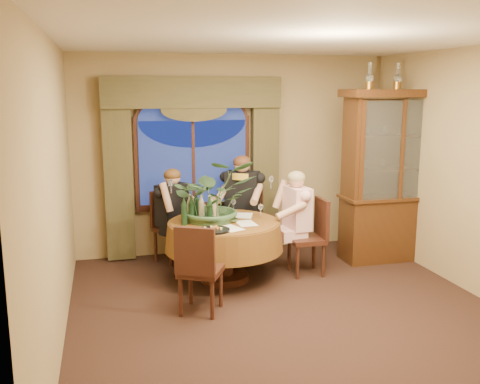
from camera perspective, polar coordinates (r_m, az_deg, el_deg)
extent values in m
plane|color=black|center=(5.72, 5.49, -13.14)|extent=(5.00, 5.00, 0.00)
plane|color=#937B50|center=(7.67, -0.66, 4.01)|extent=(4.50, 0.00, 4.50)
plane|color=white|center=(5.24, 6.07, 16.06)|extent=(5.00, 5.00, 0.00)
cube|color=#3F3A21|center=(7.37, -12.85, 1.72)|extent=(0.38, 0.14, 2.32)
cube|color=#3F3A21|center=(7.70, 2.66, 2.37)|extent=(0.38, 0.14, 2.32)
cylinder|color=maroon|center=(6.59, -1.69, -6.28)|extent=(1.67, 1.67, 0.75)
cube|color=#361B0B|center=(7.55, 15.91, 1.63)|extent=(1.43, 0.56, 2.32)
cube|color=black|center=(6.84, 7.10, -4.81)|extent=(0.43, 0.43, 0.96)
cube|color=black|center=(7.47, 0.50, -3.36)|extent=(0.57, 0.57, 0.96)
cube|color=black|center=(7.33, -7.19, -3.73)|extent=(0.57, 0.57, 0.96)
cube|color=black|center=(5.67, -4.21, -8.11)|extent=(0.57, 0.57, 0.96)
imported|color=#375B37|center=(6.45, -2.88, 2.57)|extent=(1.01, 1.13, 0.88)
imported|color=#41512D|center=(6.43, -0.83, -3.06)|extent=(0.14, 0.14, 0.04)
cylinder|color=black|center=(6.04, -2.74, -4.08)|extent=(0.35, 0.35, 0.02)
cylinder|color=tan|center=(6.46, -5.34, -1.73)|extent=(0.07, 0.07, 0.33)
cylinder|color=black|center=(6.38, -5.22, -1.89)|extent=(0.07, 0.07, 0.33)
cylinder|color=black|center=(6.33, -3.24, -1.96)|extent=(0.07, 0.07, 0.33)
cylinder|color=tan|center=(6.44, -4.16, -1.75)|extent=(0.07, 0.07, 0.33)
cylinder|color=black|center=(6.30, -5.97, -2.07)|extent=(0.07, 0.07, 0.33)
cylinder|color=black|center=(6.55, -4.68, -1.54)|extent=(0.07, 0.07, 0.33)
cube|color=white|center=(6.37, 0.65, -3.36)|extent=(0.23, 0.31, 0.00)
cube|color=white|center=(6.75, 0.39, -2.52)|extent=(0.30, 0.35, 0.00)
cube|color=white|center=(6.15, -1.00, -3.89)|extent=(0.30, 0.36, 0.00)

